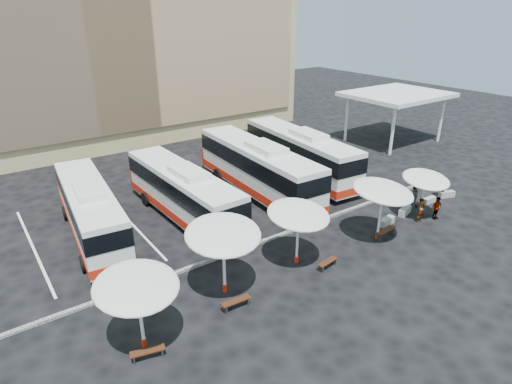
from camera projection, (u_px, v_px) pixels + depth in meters
ground at (271, 244)px, 26.25m from camera, size 120.00×120.00×0.00m
sandstone_building at (90, 14)px, 45.02m from camera, size 42.00×18.25×29.60m
service_canopy at (397, 96)px, 44.52m from camera, size 10.00×8.00×5.20m
curb_divider at (266, 240)px, 26.59m from camera, size 34.00×0.25×0.15m
bay_lines at (207, 200)px, 32.23m from camera, size 24.15×12.00×0.01m
bus_0 at (90, 209)px, 26.48m from camera, size 3.62×11.86×3.70m
bus_1 at (183, 192)px, 28.77m from camera, size 3.10×12.26×3.87m
bus_2 at (258, 167)px, 32.54m from camera, size 3.62×13.56×4.27m
bus_3 at (300, 152)px, 35.98m from camera, size 3.93×13.32×4.17m
sunshade_0 at (137, 287)px, 17.18m from camera, size 4.06×4.10×3.63m
sunshade_1 at (223, 235)px, 20.63m from camera, size 4.50×4.54×3.91m
sunshade_2 at (298, 215)px, 23.17m from camera, size 3.92×3.96×3.61m
sunshade_3 at (383, 191)px, 25.59m from camera, size 4.78×4.81×3.82m
sunshade_4 at (426, 180)px, 28.67m from camera, size 3.78×3.81×3.25m
wood_bench_0 at (148, 352)px, 17.63m from camera, size 1.47×0.71×0.44m
wood_bench_1 at (236, 302)px, 20.59m from camera, size 1.54×0.50×0.46m
wood_bench_2 at (328, 263)px, 23.79m from camera, size 1.44×0.57×0.43m
wood_bench_3 at (385, 231)px, 26.97m from camera, size 1.67×0.57×0.50m
conc_bench_0 at (387, 221)px, 28.51m from camera, size 1.36×0.60×0.49m
conc_bench_1 at (405, 211)px, 29.97m from camera, size 1.41×0.81×0.50m
conc_bench_2 at (429, 200)px, 31.69m from camera, size 1.16×0.43×0.43m
conc_bench_3 at (447, 194)px, 32.68m from camera, size 1.30×0.81×0.46m
passenger_0 at (421, 210)px, 28.71m from camera, size 0.67×0.48×1.70m
passenger_1 at (414, 196)px, 30.86m from camera, size 1.04×1.06×1.73m
passenger_2 at (437, 208)px, 29.10m from camera, size 0.99×0.50×1.63m
passenger_3 at (443, 187)px, 32.38m from camera, size 1.19×0.79×1.71m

